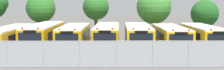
{
  "coord_description": "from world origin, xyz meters",
  "views": [
    {
      "loc": [
        0.3,
        -30.26,
        4.91
      ],
      "look_at": [
        0.5,
        0.0,
        1.6
      ],
      "focal_mm": 48.47,
      "sensor_mm": 36.0,
      "label": 1
    }
  ],
  "objects_px": {
    "school_bus_1": "(44,36)",
    "tree_4": "(204,13)",
    "tree_2": "(96,6)",
    "school_bus_0": "(10,38)",
    "school_bus_4": "(138,37)",
    "school_bus_2": "(74,37)",
    "school_bus_3": "(107,36)",
    "school_bus_5": "(170,37)",
    "tree_1": "(41,9)",
    "traffic_cone": "(219,62)",
    "school_bus_6": "(202,37)",
    "tree_3": "(155,7)"
  },
  "relations": [
    {
      "from": "school_bus_3",
      "to": "tree_2",
      "type": "distance_m",
      "value": 9.73
    },
    {
      "from": "tree_3",
      "to": "tree_4",
      "type": "relative_size",
      "value": 1.25
    },
    {
      "from": "school_bus_2",
      "to": "tree_2",
      "type": "distance_m",
      "value": 10.01
    },
    {
      "from": "tree_1",
      "to": "traffic_cone",
      "type": "bearing_deg",
      "value": -40.85
    },
    {
      "from": "school_bus_2",
      "to": "school_bus_5",
      "type": "relative_size",
      "value": 1.0
    },
    {
      "from": "school_bus_4",
      "to": "tree_1",
      "type": "relative_size",
      "value": 1.58
    },
    {
      "from": "school_bus_4",
      "to": "tree_3",
      "type": "relative_size",
      "value": 1.45
    },
    {
      "from": "school_bus_6",
      "to": "tree_2",
      "type": "distance_m",
      "value": 14.79
    },
    {
      "from": "school_bus_6",
      "to": "tree_1",
      "type": "height_order",
      "value": "tree_1"
    },
    {
      "from": "tree_2",
      "to": "tree_3",
      "type": "height_order",
      "value": "tree_3"
    },
    {
      "from": "school_bus_1",
      "to": "tree_2",
      "type": "bearing_deg",
      "value": -116.81
    },
    {
      "from": "school_bus_0",
      "to": "school_bus_6",
      "type": "height_order",
      "value": "school_bus_6"
    },
    {
      "from": "traffic_cone",
      "to": "school_bus_4",
      "type": "bearing_deg",
      "value": 128.59
    },
    {
      "from": "school_bus_4",
      "to": "tree_4",
      "type": "bearing_deg",
      "value": -135.59
    },
    {
      "from": "school_bus_5",
      "to": "tree_1",
      "type": "height_order",
      "value": "tree_1"
    },
    {
      "from": "school_bus_5",
      "to": "traffic_cone",
      "type": "xyz_separation_m",
      "value": [
        2.39,
        -7.02,
        -1.07
      ]
    },
    {
      "from": "school_bus_0",
      "to": "tree_4",
      "type": "relative_size",
      "value": 2.11
    },
    {
      "from": "school_bus_6",
      "to": "tree_4",
      "type": "xyz_separation_m",
      "value": [
        2.7,
        8.26,
        2.06
      ]
    },
    {
      "from": "school_bus_4",
      "to": "tree_3",
      "type": "bearing_deg",
      "value": -107.96
    },
    {
      "from": "school_bus_0",
      "to": "school_bus_1",
      "type": "bearing_deg",
      "value": -172.19
    },
    {
      "from": "tree_1",
      "to": "traffic_cone",
      "type": "relative_size",
      "value": 10.15
    },
    {
      "from": "tree_4",
      "to": "school_bus_0",
      "type": "bearing_deg",
      "value": -158.54
    },
    {
      "from": "school_bus_0",
      "to": "school_bus_1",
      "type": "xyz_separation_m",
      "value": [
        3.35,
        0.42,
        0.13
      ]
    },
    {
      "from": "tree_3",
      "to": "tree_4",
      "type": "height_order",
      "value": "tree_3"
    },
    {
      "from": "school_bus_5",
      "to": "school_bus_6",
      "type": "distance_m",
      "value": 3.31
    },
    {
      "from": "traffic_cone",
      "to": "tree_1",
      "type": "bearing_deg",
      "value": 139.15
    },
    {
      "from": "school_bus_0",
      "to": "school_bus_4",
      "type": "distance_m",
      "value": 12.82
    },
    {
      "from": "school_bus_5",
      "to": "school_bus_2",
      "type": "bearing_deg",
      "value": -0.91
    },
    {
      "from": "school_bus_2",
      "to": "school_bus_0",
      "type": "bearing_deg",
      "value": 2.82
    },
    {
      "from": "school_bus_0",
      "to": "school_bus_2",
      "type": "relative_size",
      "value": 1.19
    },
    {
      "from": "tree_1",
      "to": "tree_3",
      "type": "xyz_separation_m",
      "value": [
        14.25,
        0.38,
        0.2
      ]
    },
    {
      "from": "school_bus_4",
      "to": "tree_1",
      "type": "xyz_separation_m",
      "value": [
        -11.38,
        7.64,
        2.68
      ]
    },
    {
      "from": "school_bus_4",
      "to": "tree_2",
      "type": "xyz_separation_m",
      "value": [
        -4.67,
        9.45,
        2.91
      ]
    },
    {
      "from": "tree_3",
      "to": "school_bus_6",
      "type": "bearing_deg",
      "value": -64.51
    },
    {
      "from": "school_bus_2",
      "to": "school_bus_6",
      "type": "bearing_deg",
      "value": -177.61
    },
    {
      "from": "school_bus_4",
      "to": "school_bus_6",
      "type": "distance_m",
      "value": 6.56
    },
    {
      "from": "tree_1",
      "to": "tree_2",
      "type": "bearing_deg",
      "value": 15.12
    },
    {
      "from": "school_bus_5",
      "to": "tree_4",
      "type": "bearing_deg",
      "value": -125.06
    },
    {
      "from": "school_bus_2",
      "to": "tree_2",
      "type": "bearing_deg",
      "value": -99.14
    },
    {
      "from": "school_bus_0",
      "to": "school_bus_4",
      "type": "relative_size",
      "value": 1.17
    },
    {
      "from": "school_bus_4",
      "to": "school_bus_5",
      "type": "relative_size",
      "value": 1.02
    },
    {
      "from": "school_bus_3",
      "to": "traffic_cone",
      "type": "bearing_deg",
      "value": 141.52
    },
    {
      "from": "school_bus_1",
      "to": "tree_4",
      "type": "xyz_separation_m",
      "value": [
        18.72,
        8.26,
        1.98
      ]
    },
    {
      "from": "school_bus_3",
      "to": "school_bus_5",
      "type": "bearing_deg",
      "value": 178.32
    },
    {
      "from": "school_bus_0",
      "to": "school_bus_6",
      "type": "xyz_separation_m",
      "value": [
        19.37,
        0.42,
        0.04
      ]
    },
    {
      "from": "school_bus_3",
      "to": "tree_2",
      "type": "height_order",
      "value": "tree_2"
    },
    {
      "from": "tree_4",
      "to": "traffic_cone",
      "type": "bearing_deg",
      "value": -102.98
    },
    {
      "from": "school_bus_2",
      "to": "school_bus_3",
      "type": "bearing_deg",
      "value": -174.25
    },
    {
      "from": "tree_1",
      "to": "tree_2",
      "type": "height_order",
      "value": "tree_2"
    },
    {
      "from": "tree_1",
      "to": "tree_3",
      "type": "relative_size",
      "value": 0.92
    }
  ]
}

